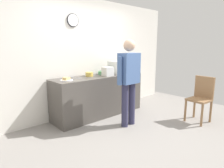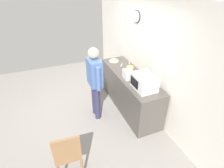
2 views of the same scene
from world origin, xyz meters
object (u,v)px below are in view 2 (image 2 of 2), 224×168
at_px(fork_utensil, 122,65).
at_px(spoon_utensil, 129,63).
at_px(wooden_chair, 68,153).
at_px(cereal_bowl, 130,69).
at_px(microwave, 144,82).
at_px(salad_bowl, 140,76).
at_px(toaster, 128,74).
at_px(sandwich_plate, 114,60).
at_px(person_standing, 95,79).

distance_m(fork_utensil, spoon_utensil, 0.24).
bearing_deg(wooden_chair, fork_utensil, 136.92).
xyz_separation_m(fork_utensil, spoon_utensil, (-0.04, 0.24, 0.00)).
relative_size(cereal_bowl, wooden_chair, 0.18).
height_order(microwave, fork_utensil, microwave).
distance_m(salad_bowl, toaster, 0.28).
bearing_deg(salad_bowl, sandwich_plate, -169.61).
height_order(salad_bowl, spoon_utensil, salad_bowl).
height_order(cereal_bowl, spoon_utensil, cereal_bowl).
bearing_deg(wooden_chair, salad_bowl, 121.11).
bearing_deg(salad_bowl, cereal_bowl, -174.24).
bearing_deg(toaster, cereal_bowl, 146.20).
relative_size(fork_utensil, person_standing, 0.10).
bearing_deg(sandwich_plate, toaster, -4.39).
bearing_deg(cereal_bowl, toaster, -33.80).
height_order(person_standing, wooden_chair, person_standing).
bearing_deg(spoon_utensil, person_standing, -60.87).
relative_size(salad_bowl, person_standing, 0.12).
height_order(toaster, wooden_chair, toaster).
relative_size(salad_bowl, spoon_utensil, 1.18).
bearing_deg(fork_utensil, cereal_bowl, 10.41).
xyz_separation_m(toaster, fork_utensil, (-0.69, 0.16, -0.10)).
relative_size(microwave, fork_utensil, 2.94).
height_order(fork_utensil, person_standing, person_standing).
bearing_deg(person_standing, sandwich_plate, 137.79).
bearing_deg(person_standing, wooden_chair, -33.71).
bearing_deg(spoon_utensil, fork_utensil, -80.27).
bearing_deg(sandwich_plate, salad_bowl, 10.39).
xyz_separation_m(salad_bowl, fork_utensil, (-0.75, -0.10, -0.04)).
height_order(cereal_bowl, wooden_chair, cereal_bowl).
distance_m(toaster, wooden_chair, 2.03).
bearing_deg(fork_utensil, spoon_utensil, 99.73).
xyz_separation_m(microwave, fork_utensil, (-1.19, 0.05, -0.15)).
bearing_deg(person_standing, microwave, 54.68).
bearing_deg(toaster, salad_bowl, 76.33).
height_order(cereal_bowl, person_standing, person_standing).
xyz_separation_m(cereal_bowl, wooden_chair, (1.52, -1.81, -0.42)).
bearing_deg(person_standing, fork_utensil, 123.38).
bearing_deg(person_standing, toaster, 82.40).
distance_m(salad_bowl, spoon_utensil, 0.80).
bearing_deg(sandwich_plate, spoon_utensil, 51.37).
distance_m(salad_bowl, wooden_chair, 2.20).
xyz_separation_m(microwave, sandwich_plate, (-1.48, -0.04, -0.13)).
xyz_separation_m(microwave, salad_bowl, (-0.43, 0.16, -0.11)).
bearing_deg(fork_utensil, toaster, -13.42).
bearing_deg(salad_bowl, person_standing, -99.25).
relative_size(salad_bowl, wooden_chair, 0.21).
bearing_deg(fork_utensil, wooden_chair, -43.08).
height_order(microwave, spoon_utensil, microwave).
relative_size(toaster, person_standing, 0.13).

